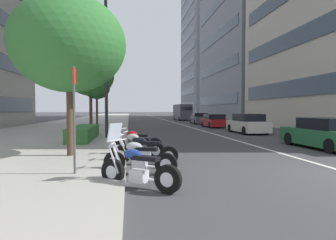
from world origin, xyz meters
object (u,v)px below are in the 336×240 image
object	(u,v)px
street_tree_near_plaza_corner	(97,88)
street_lamp_with_banners	(111,43)
car_approaching_light	(326,134)
motorcycle_second_in_row	(135,143)
street_tree_by_lamp_post	(91,76)
car_following_behind	(200,119)
motorcycle_far_end_row	(137,147)
delivery_van_ahead	(182,112)
car_lead_in_lane	(214,121)
car_mid_block_traffic	(247,124)
motorcycle_nearest_camera	(144,152)
motorcycle_by_sign_pole	(139,159)
street_tree_far_plaza	(69,44)
motorcycle_under_tarp	(137,170)

from	to	relation	value
street_tree_near_plaza_corner	street_lamp_with_banners	bearing A→B (deg)	-170.07
car_approaching_light	street_lamp_with_banners	size ratio (longest dim) A/B	0.47
motorcycle_second_in_row	car_approaching_light	size ratio (longest dim) A/B	0.49
street_lamp_with_banners	street_tree_by_lamp_post	xyz separation A→B (m)	(3.82, 1.66, -1.50)
car_approaching_light	street_lamp_with_banners	bearing A→B (deg)	61.94
car_following_behind	street_lamp_with_banners	xyz separation A→B (m)	(-17.81, 9.86, 5.01)
motorcycle_far_end_row	delivery_van_ahead	xyz separation A→B (m)	(36.24, -8.60, 1.00)
car_lead_in_lane	car_following_behind	world-z (taller)	car_following_behind
car_approaching_light	car_following_behind	bearing A→B (deg)	-0.67
delivery_van_ahead	street_lamp_with_banners	distance (m)	31.57
car_following_behind	delivery_van_ahead	world-z (taller)	delivery_van_ahead
car_mid_block_traffic	street_tree_by_lamp_post	bearing A→B (deg)	87.48
motorcycle_nearest_camera	car_mid_block_traffic	distance (m)	14.01
motorcycle_by_sign_pole	car_following_behind	xyz separation A→B (m)	(26.92, -8.55, 0.24)
motorcycle_nearest_camera	car_approaching_light	world-z (taller)	car_approaching_light
car_lead_in_lane	street_tree_far_plaza	distance (m)	20.52
motorcycle_nearest_camera	street_tree_by_lamp_post	bearing A→B (deg)	-61.56
motorcycle_under_tarp	car_approaching_light	xyz separation A→B (m)	(5.44, -8.75, 0.23)
motorcycle_far_end_row	car_mid_block_traffic	world-z (taller)	car_mid_block_traffic
street_lamp_with_banners	street_tree_by_lamp_post	size ratio (longest dim) A/B	1.74
street_tree_by_lamp_post	street_tree_near_plaza_corner	world-z (taller)	street_tree_by_lamp_post
car_following_behind	street_lamp_with_banners	world-z (taller)	street_lamp_with_banners
car_mid_block_traffic	motorcycle_by_sign_pole	bearing A→B (deg)	144.82
car_mid_block_traffic	motorcycle_nearest_camera	bearing A→B (deg)	142.40
street_lamp_with_banners	street_tree_by_lamp_post	distance (m)	4.43
motorcycle_second_in_row	car_lead_in_lane	world-z (taller)	car_lead_in_lane
car_mid_block_traffic	street_tree_near_plaza_corner	xyz separation A→B (m)	(9.16, 12.14, 3.26)
delivery_van_ahead	street_tree_near_plaza_corner	xyz separation A→B (m)	(-17.08, 12.11, 2.54)
car_approaching_light	street_tree_far_plaza	size ratio (longest dim) A/B	0.79
motorcycle_nearest_camera	street_lamp_with_banners	bearing A→B (deg)	-65.85
street_tree_far_plaza	delivery_van_ahead	bearing A→B (deg)	-16.85
motorcycle_far_end_row	car_following_behind	xyz separation A→B (m)	(24.38, -8.55, 0.23)
delivery_van_ahead	street_tree_far_plaza	distance (m)	37.88
car_mid_block_traffic	car_following_behind	bearing A→B (deg)	-0.37
street_lamp_with_banners	motorcycle_second_in_row	bearing A→B (deg)	-166.13
motorcycle_second_in_row	delivery_van_ahead	bearing A→B (deg)	-85.35
motorcycle_far_end_row	motorcycle_nearest_camera	bearing A→B (deg)	125.62
street_tree_far_plaza	car_lead_in_lane	bearing A→B (deg)	-31.70
motorcycle_second_in_row	street_tree_near_plaza_corner	bearing A→B (deg)	-60.40
delivery_van_ahead	street_tree_near_plaza_corner	size ratio (longest dim) A/B	1.22
street_tree_far_plaza	car_approaching_light	bearing A→B (deg)	-82.83
motorcycle_nearest_camera	street_tree_near_plaza_corner	xyz separation A→B (m)	(20.35, 3.72, 3.55)
street_tree_near_plaza_corner	car_following_behind	bearing A→B (deg)	-66.61
motorcycle_by_sign_pole	car_approaching_light	bearing A→B (deg)	-136.03
motorcycle_under_tarp	car_lead_in_lane	distance (m)	22.85
motorcycle_far_end_row	street_tree_near_plaza_corner	bearing A→B (deg)	-53.96
delivery_van_ahead	motorcycle_by_sign_pole	bearing A→B (deg)	165.45
motorcycle_nearest_camera	car_mid_block_traffic	size ratio (longest dim) A/B	0.50
car_mid_block_traffic	car_lead_in_lane	world-z (taller)	car_mid_block_traffic
motorcycle_by_sign_pole	motorcycle_second_in_row	bearing A→B (deg)	-70.62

